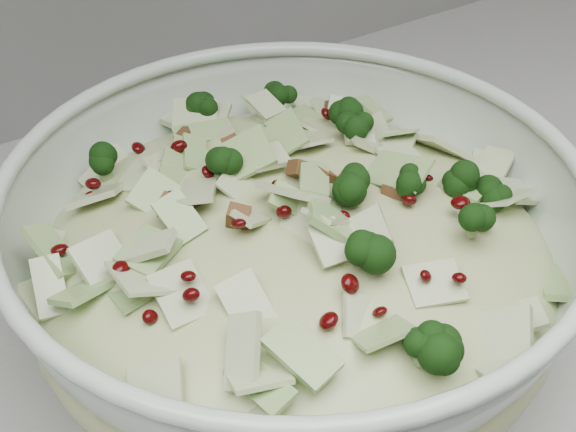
% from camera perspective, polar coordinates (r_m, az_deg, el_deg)
% --- Properties ---
extents(mixing_bowl, '(0.44, 0.44, 0.15)m').
position_cam_1_polar(mixing_bowl, '(0.52, 0.47, -3.49)').
color(mixing_bowl, '#B0C2B1').
rests_on(mixing_bowl, counter).
extents(salad, '(0.35, 0.35, 0.15)m').
position_cam_1_polar(salad, '(0.50, 0.49, -1.50)').
color(salad, '#AFBF82').
rests_on(salad, mixing_bowl).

